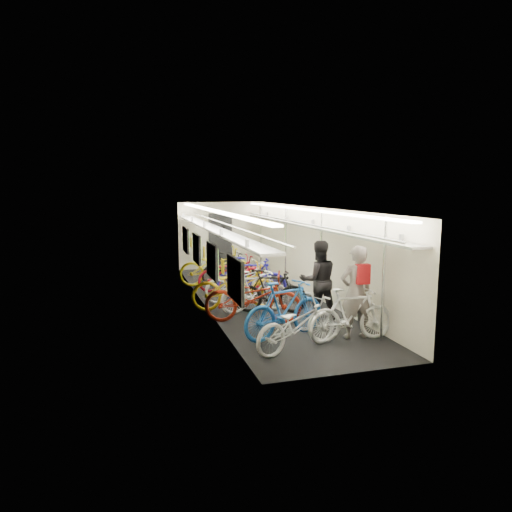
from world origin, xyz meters
TOP-DOWN VIEW (x-y plane):
  - train_car_shell at (-0.36, 0.71)m, footprint 10.00×10.00m
  - bicycle_0 at (-0.47, -3.80)m, footprint 1.95×1.24m
  - bicycle_1 at (-0.44, -3.05)m, footprint 1.97×1.09m
  - bicycle_2 at (-0.75, -1.90)m, footprint 2.23×1.42m
  - bicycle_3 at (-0.14, -1.27)m, footprint 1.78×0.99m
  - bicycle_4 at (-0.84, -0.75)m, footprint 2.17×0.86m
  - bicycle_5 at (-0.48, -1.14)m, footprint 1.71×0.59m
  - bicycle_6 at (-0.55, -0.01)m, footprint 2.05×1.05m
  - bicycle_7 at (-0.21, 0.14)m, footprint 1.93×1.12m
  - bicycle_8 at (-0.48, 1.24)m, footprint 1.96×0.75m
  - bicycle_9 at (-0.36, 2.07)m, footprint 1.70×0.60m
  - bicycle_10 at (-0.75, 2.13)m, footprint 2.21×0.85m
  - bicycle_11 at (0.69, -3.60)m, footprint 1.76×0.58m
  - passenger_near at (0.87, -3.46)m, footprint 0.67×0.45m
  - passenger_mid at (0.71, -2.07)m, footprint 0.93×0.77m
  - backpack at (0.94, -3.56)m, footprint 0.27×0.15m

SIDE VIEW (x-z plane):
  - bicycle_0 at x=-0.47m, z-range 0.00..0.97m
  - bicycle_9 at x=-0.36m, z-range 0.00..1.00m
  - bicycle_5 at x=-0.48m, z-range 0.00..1.01m
  - bicycle_8 at x=-0.48m, z-range 0.00..1.02m
  - bicycle_6 at x=-0.55m, z-range 0.00..1.03m
  - bicycle_3 at x=-0.14m, z-range 0.00..1.03m
  - bicycle_11 at x=0.69m, z-range 0.00..1.04m
  - bicycle_2 at x=-0.75m, z-range 0.00..1.11m
  - bicycle_7 at x=-0.21m, z-range 0.00..1.12m
  - bicycle_4 at x=-0.84m, z-range 0.00..1.12m
  - bicycle_1 at x=-0.44m, z-range 0.00..1.14m
  - bicycle_10 at x=-0.75m, z-range 0.00..1.14m
  - passenger_mid at x=0.71m, z-range 0.00..1.77m
  - passenger_near at x=0.87m, z-range 0.00..1.81m
  - backpack at x=0.94m, z-range 1.09..1.47m
  - train_car_shell at x=-0.36m, z-range -3.34..6.66m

